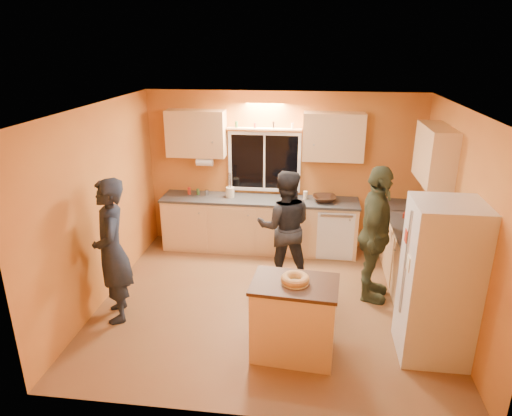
# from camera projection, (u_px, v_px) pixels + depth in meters

# --- Properties ---
(ground) EXTENTS (4.50, 4.50, 0.00)m
(ground) POSITION_uv_depth(u_px,v_px,m) (270.00, 303.00, 6.17)
(ground) COLOR brown
(ground) RESTS_ON ground
(room_shell) EXTENTS (4.54, 4.04, 2.61)m
(room_shell) POSITION_uv_depth(u_px,v_px,m) (283.00, 180.00, 5.98)
(room_shell) COLOR orange
(room_shell) RESTS_ON ground
(back_counter) EXTENTS (4.23, 0.62, 0.90)m
(back_counter) POSITION_uv_depth(u_px,v_px,m) (281.00, 225.00, 7.59)
(back_counter) COLOR #E4AA77
(back_counter) RESTS_ON ground
(right_counter) EXTENTS (0.62, 1.84, 0.90)m
(right_counter) POSITION_uv_depth(u_px,v_px,m) (415.00, 264.00, 6.25)
(right_counter) COLOR #E4AA77
(right_counter) RESTS_ON ground
(refrigerator) EXTENTS (0.72, 0.70, 1.80)m
(refrigerator) POSITION_uv_depth(u_px,v_px,m) (439.00, 282.00, 4.89)
(refrigerator) COLOR silver
(refrigerator) RESTS_ON ground
(island) EXTENTS (0.98, 0.71, 0.90)m
(island) POSITION_uv_depth(u_px,v_px,m) (294.00, 318.00, 5.03)
(island) COLOR #E4AA77
(island) RESTS_ON ground
(bundt_pastry) EXTENTS (0.31, 0.31, 0.09)m
(bundt_pastry) POSITION_uv_depth(u_px,v_px,m) (295.00, 279.00, 4.86)
(bundt_pastry) COLOR tan
(bundt_pastry) RESTS_ON island
(person_left) EXTENTS (0.67, 0.79, 1.83)m
(person_left) POSITION_uv_depth(u_px,v_px,m) (112.00, 251.00, 5.57)
(person_left) COLOR black
(person_left) RESTS_ON ground
(person_center) EXTENTS (0.86, 0.70, 1.66)m
(person_center) POSITION_uv_depth(u_px,v_px,m) (285.00, 227.00, 6.53)
(person_center) COLOR black
(person_center) RESTS_ON ground
(person_right) EXTENTS (0.67, 1.16, 1.87)m
(person_right) POSITION_uv_depth(u_px,v_px,m) (375.00, 235.00, 6.00)
(person_right) COLOR #363E27
(person_right) RESTS_ON ground
(mixing_bowl) EXTENTS (0.42, 0.42, 0.09)m
(mixing_bowl) POSITION_uv_depth(u_px,v_px,m) (324.00, 199.00, 7.34)
(mixing_bowl) COLOR black
(mixing_bowl) RESTS_ON back_counter
(utensil_crock) EXTENTS (0.14, 0.14, 0.17)m
(utensil_crock) POSITION_uv_depth(u_px,v_px,m) (230.00, 192.00, 7.52)
(utensil_crock) COLOR beige
(utensil_crock) RESTS_ON back_counter
(potted_plant) EXTENTS (0.30, 0.29, 0.27)m
(potted_plant) POSITION_uv_depth(u_px,v_px,m) (431.00, 245.00, 5.45)
(potted_plant) COLOR gray
(potted_plant) RESTS_ON right_counter
(red_box) EXTENTS (0.19, 0.17, 0.07)m
(red_box) POSITION_uv_depth(u_px,v_px,m) (409.00, 216.00, 6.65)
(red_box) COLOR #B12E1B
(red_box) RESTS_ON right_counter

